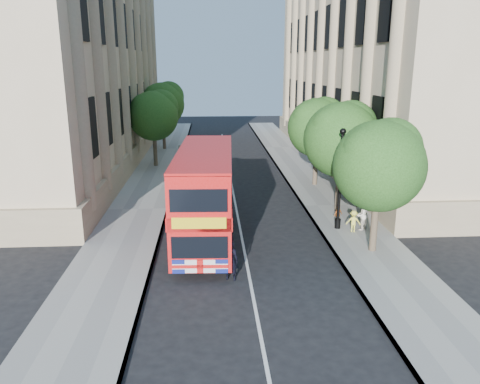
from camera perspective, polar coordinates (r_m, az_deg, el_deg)
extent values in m
plane|color=black|center=(18.43, 1.37, -11.45)|extent=(120.00, 120.00, 0.00)
cube|color=gray|center=(28.57, 11.14, -1.69)|extent=(3.50, 80.00, 0.12)
cube|color=gray|center=(27.96, -12.31, -2.13)|extent=(3.50, 80.00, 0.12)
cube|color=tan|center=(43.18, 17.69, 15.64)|extent=(12.00, 38.00, 18.00)
cube|color=tan|center=(42.20, -21.48, 15.33)|extent=(12.00, 38.00, 18.00)
cylinder|color=#473828|center=(21.82, 16.06, -3.63)|extent=(0.32, 0.32, 2.86)
sphere|color=#204617|center=(21.14, 16.58, 3.05)|extent=(4.00, 4.00, 4.00)
sphere|color=#204617|center=(21.60, 17.85, 4.96)|extent=(2.80, 2.80, 2.80)
sphere|color=#204617|center=(20.60, 15.66, 4.28)|extent=(2.60, 2.60, 2.60)
cylinder|color=#473828|center=(27.27, 11.92, 0.58)|extent=(0.32, 0.32, 2.99)
sphere|color=#204617|center=(26.72, 12.24, 6.23)|extent=(4.20, 4.20, 4.20)
sphere|color=#204617|center=(27.17, 13.32, 7.77)|extent=(2.94, 2.94, 2.94)
sphere|color=#204617|center=(26.22, 11.43, 7.31)|extent=(2.73, 2.73, 2.73)
cylinder|color=#473828|center=(32.93, 9.17, 3.19)|extent=(0.32, 0.32, 2.90)
sphere|color=#204617|center=(32.48, 9.37, 7.74)|extent=(4.00, 4.00, 4.00)
sphere|color=#204617|center=(32.93, 10.29, 8.96)|extent=(2.80, 2.80, 2.80)
sphere|color=#204617|center=(32.02, 8.65, 8.61)|extent=(2.60, 2.60, 2.60)
cylinder|color=#473828|center=(39.23, -10.31, 5.16)|extent=(0.32, 0.32, 2.99)
sphere|color=#204617|center=(38.85, -10.50, 9.11)|extent=(4.00, 4.00, 4.00)
sphere|color=#204617|center=(39.11, -9.60, 10.20)|extent=(2.80, 2.80, 2.80)
sphere|color=#204617|center=(38.56, -11.34, 9.84)|extent=(2.60, 2.60, 2.60)
cylinder|color=#473828|center=(47.07, -9.25, 7.01)|extent=(0.32, 0.32, 3.17)
sphere|color=#204617|center=(46.75, -9.41, 10.50)|extent=(4.20, 4.20, 4.20)
sphere|color=#204617|center=(47.04, -8.66, 11.44)|extent=(2.94, 2.94, 2.94)
sphere|color=#204617|center=(46.45, -10.10, 11.15)|extent=(2.73, 2.73, 2.73)
cylinder|color=black|center=(24.62, 11.81, -3.77)|extent=(0.30, 0.30, 0.50)
cylinder|color=black|center=(23.98, 12.11, 1.31)|extent=(0.14, 0.14, 5.00)
sphere|color=black|center=(23.51, 12.45, 7.23)|extent=(0.32, 0.32, 0.32)
cube|color=red|center=(22.23, -4.25, -0.11)|extent=(2.87, 9.46, 3.89)
cube|color=black|center=(22.48, -4.20, -2.23)|extent=(2.91, 8.87, 0.89)
cube|color=black|center=(21.98, -4.30, 2.42)|extent=(2.91, 8.87, 0.89)
cube|color=yellow|center=(17.74, -5.02, -3.79)|extent=(2.07, 0.17, 0.44)
cylinder|color=black|center=(19.85, -7.86, -7.98)|extent=(0.32, 1.00, 0.98)
cylinder|color=black|center=(19.72, -1.36, -8.00)|extent=(0.32, 1.00, 0.98)
cylinder|color=black|center=(25.82, -6.29, -2.33)|extent=(0.32, 1.00, 0.98)
cylinder|color=black|center=(25.72, -1.34, -2.31)|extent=(0.32, 1.00, 0.98)
cube|color=black|center=(28.49, -5.01, 1.35)|extent=(2.29, 2.10, 2.22)
cube|color=black|center=(27.56, -4.88, 1.44)|extent=(1.90, 0.29, 0.74)
cube|color=black|center=(30.70, -5.36, 2.78)|extent=(2.43, 3.57, 2.64)
cube|color=black|center=(30.39, -5.22, 0.19)|extent=(2.39, 5.23, 0.26)
cylinder|color=black|center=(28.60, -6.85, -0.73)|extent=(0.31, 0.86, 0.84)
cylinder|color=black|center=(28.73, -3.06, -0.56)|extent=(0.31, 0.86, 0.84)
cylinder|color=black|center=(31.96, -7.15, 0.99)|extent=(0.31, 0.86, 0.84)
cylinder|color=black|center=(32.08, -3.76, 1.14)|extent=(0.31, 0.86, 0.84)
imported|color=black|center=(18.61, -1.16, -8.31)|extent=(0.70, 0.56, 1.68)
imported|color=white|center=(24.52, 14.57, -2.74)|extent=(0.95, 0.93, 1.54)
imported|color=orange|center=(25.20, 11.85, -2.73)|extent=(0.62, 0.51, 0.99)
imported|color=#E7E34E|center=(24.18, 13.66, -3.48)|extent=(0.80, 0.58, 1.11)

